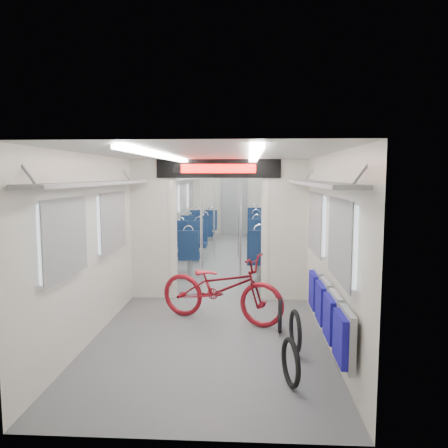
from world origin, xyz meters
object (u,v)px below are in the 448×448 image
(seat_bay_far_right, at_px, (263,226))
(stanchion_far_left, at_px, (214,212))
(flip_bench, at_px, (328,310))
(seat_bay_far_left, at_px, (200,227))
(stanchion_near_right, at_px, (240,225))
(seat_bay_near_left, at_px, (184,244))
(bike_hoop_a, at_px, (291,365))
(bicycle, at_px, (221,288))
(bike_hoop_c, at_px, (280,318))
(bike_hoop_b, at_px, (295,333))
(stanchion_far_right, at_px, (239,211))
(stanchion_near_left, at_px, (201,226))
(seat_bay_near_right, at_px, (269,246))

(seat_bay_far_right, height_order, stanchion_far_left, stanchion_far_left)
(flip_bench, bearing_deg, seat_bay_far_left, 105.75)
(stanchion_near_right, bearing_deg, seat_bay_near_left, 126.94)
(bike_hoop_a, bearing_deg, seat_bay_far_left, 101.89)
(bike_hoop_a, bearing_deg, bicycle, 112.78)
(bicycle, height_order, bike_hoop_c, bicycle)
(bike_hoop_b, xyz_separation_m, bike_hoop_c, (-0.13, 0.65, -0.03))
(bike_hoop_c, distance_m, seat_bay_far_left, 7.48)
(bike_hoop_b, xyz_separation_m, stanchion_far_right, (-0.79, 6.03, 0.92))
(seat_bay_near_left, bearing_deg, bike_hoop_b, -66.72)
(seat_bay_far_left, xyz_separation_m, stanchion_near_left, (0.58, -5.09, 0.63))
(seat_bay_far_left, bearing_deg, stanchion_far_left, -74.40)
(seat_bay_near_left, height_order, stanchion_far_left, stanchion_far_left)
(bike_hoop_c, bearing_deg, bike_hoop_b, -78.83)
(flip_bench, height_order, seat_bay_far_left, seat_bay_far_left)
(bike_hoop_c, distance_m, seat_bay_near_left, 4.35)
(stanchion_far_left, bearing_deg, stanchion_near_left, -89.88)
(bicycle, relative_size, seat_bay_far_right, 0.83)
(bike_hoop_a, distance_m, seat_bay_near_right, 5.13)
(flip_bench, distance_m, seat_bay_near_right, 4.53)
(bike_hoop_b, relative_size, stanchion_far_left, 0.22)
(seat_bay_near_left, bearing_deg, seat_bay_near_right, -8.60)
(seat_bay_far_right, xyz_separation_m, stanchion_near_left, (-1.29, -5.08, 0.59))
(bike_hoop_c, distance_m, seat_bay_near_right, 3.66)
(flip_bench, height_order, stanchion_far_left, stanchion_far_left)
(flip_bench, relative_size, seat_bay_far_left, 1.10)
(stanchion_near_left, bearing_deg, bike_hoop_c, -59.80)
(bike_hoop_c, bearing_deg, seat_bay_near_left, 115.10)
(flip_bench, distance_m, stanchion_far_right, 6.38)
(bicycle, relative_size, seat_bay_near_right, 0.84)
(bicycle, height_order, seat_bay_near_right, seat_bay_near_right)
(seat_bay_near_right, height_order, seat_bay_far_left, seat_bay_near_right)
(stanchion_near_left, bearing_deg, bike_hoop_b, -63.73)
(seat_bay_far_right, bearing_deg, bike_hoop_c, -90.24)
(flip_bench, relative_size, seat_bay_near_left, 1.09)
(bike_hoop_a, distance_m, stanchion_near_left, 3.95)
(bike_hoop_a, relative_size, seat_bay_far_right, 0.22)
(bicycle, bearing_deg, flip_bench, -115.43)
(seat_bay_far_right, bearing_deg, stanchion_far_right, -110.43)
(seat_bay_far_left, xyz_separation_m, stanchion_far_right, (1.18, -1.86, 0.63))
(seat_bay_near_left, distance_m, seat_bay_far_right, 3.80)
(stanchion_far_right, bearing_deg, seat_bay_near_left, -128.99)
(seat_bay_far_left, height_order, stanchion_near_left, stanchion_near_left)
(bike_hoop_c, bearing_deg, bicycle, 152.84)
(bicycle, xyz_separation_m, stanchion_far_right, (0.13, 4.98, 0.67))
(bicycle, distance_m, seat_bay_near_right, 3.34)
(seat_bay_near_left, bearing_deg, bicycle, -73.45)
(bike_hoop_c, relative_size, seat_bay_near_right, 0.20)
(bike_hoop_b, relative_size, seat_bay_far_left, 0.26)
(bike_hoop_b, xyz_separation_m, stanchion_near_left, (-1.38, 2.80, 0.92))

